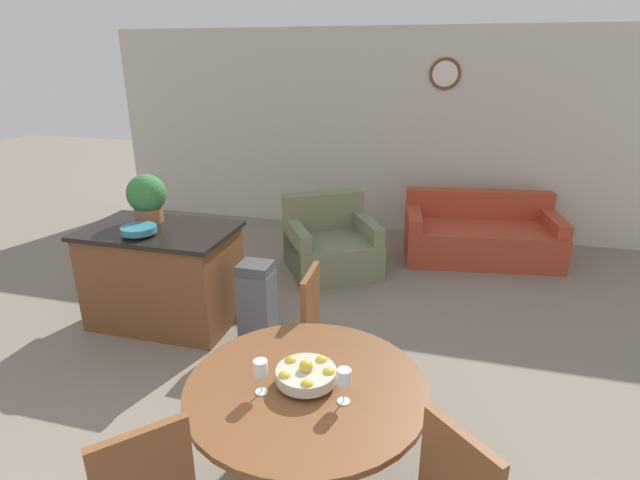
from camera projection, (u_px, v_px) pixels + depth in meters
name	position (u px, v px, depth m)	size (l,w,h in m)	color
wall_back	(389.00, 133.00, 6.73)	(8.00, 0.09, 2.70)	beige
dining_table	(307.00, 412.00, 2.60)	(1.24, 1.24, 0.76)	brown
dining_chair_far_side	(326.00, 335.00, 3.42)	(0.44, 0.44, 1.00)	brown
fruit_bowl	(306.00, 374.00, 2.52)	(0.31, 0.31, 0.14)	#B7B29E
wine_glass_left	(261.00, 369.00, 2.44)	(0.07, 0.07, 0.18)	silver
wine_glass_right	(344.00, 378.00, 2.37)	(0.07, 0.07, 0.18)	silver
kitchen_island	(164.00, 276.00, 4.54)	(1.32, 0.83, 0.91)	brown
teal_bowl	(139.00, 230.00, 4.21)	(0.29, 0.29, 0.08)	teal
potted_plant	(147.00, 197.00, 4.50)	(0.35, 0.35, 0.44)	#A36642
trash_bin	(257.00, 302.00, 4.28)	(0.28, 0.26, 0.71)	#56565B
couch	(480.00, 236.00, 6.10)	(1.90, 1.18, 0.76)	#B24228
armchair	(330.00, 246.00, 5.73)	(1.28, 1.27, 0.84)	#7A7F5B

